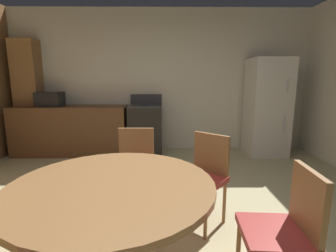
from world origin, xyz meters
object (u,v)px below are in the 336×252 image
object	(u,v)px
dining_table	(113,206)
chair_east	(286,226)
chair_north	(135,164)
microwave	(50,99)
refrigerator	(267,107)
chair_northeast	(204,173)
oven_range	(146,129)

from	to	relation	value
dining_table	chair_east	xyz separation A→B (m)	(1.07, -0.07, -0.11)
dining_table	chair_north	bearing A→B (deg)	89.37
microwave	chair_east	xyz separation A→B (m)	(2.84, -3.18, -0.53)
refrigerator	chair_northeast	distance (m)	2.72
oven_range	dining_table	world-z (taller)	oven_range
oven_range	microwave	bearing A→B (deg)	-179.88
refrigerator	chair_northeast	world-z (taller)	refrigerator
oven_range	microwave	xyz separation A→B (m)	(-1.73, -0.00, 0.56)
refrigerator	chair_east	distance (m)	3.35
refrigerator	chair_north	size ratio (longest dim) A/B	2.02
microwave	dining_table	distance (m)	3.60
dining_table	chair_north	world-z (taller)	chair_north
refrigerator	chair_northeast	size ratio (longest dim) A/B	2.02
refrigerator	dining_table	xyz separation A→B (m)	(-2.20, -3.06, -0.27)
chair_east	chair_northeast	world-z (taller)	same
chair_northeast	refrigerator	bearing A→B (deg)	-172.34
refrigerator	dining_table	bearing A→B (deg)	-125.71
dining_table	chair_northeast	xyz separation A→B (m)	(0.71, 0.81, -0.11)
oven_range	dining_table	bearing A→B (deg)	-89.31
refrigerator	microwave	world-z (taller)	refrigerator
oven_range	chair_northeast	bearing A→B (deg)	-72.04
microwave	chair_east	bearing A→B (deg)	-48.18
oven_range	microwave	size ratio (longest dim) A/B	2.50
oven_range	chair_north	xyz separation A→B (m)	(0.05, -2.03, 0.03)
chair_north	chair_east	world-z (taller)	same
dining_table	refrigerator	bearing A→B (deg)	54.29
microwave	chair_northeast	world-z (taller)	microwave
chair_northeast	microwave	bearing A→B (deg)	-91.62
microwave	dining_table	bearing A→B (deg)	-60.30
microwave	chair_north	xyz separation A→B (m)	(1.78, -2.03, -0.53)
dining_table	chair_northeast	distance (m)	1.08
dining_table	chair_east	bearing A→B (deg)	-3.88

